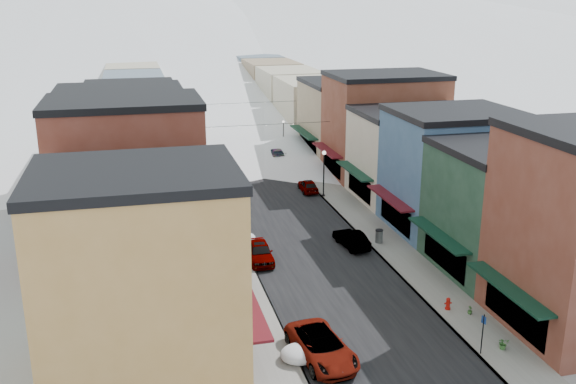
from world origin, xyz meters
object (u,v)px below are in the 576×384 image
fire_hydrant (448,304)px  car_silver_sedan (260,252)px  car_dark_hatch (236,208)px  car_white_suv (322,347)px  car_green_sedan (351,239)px  streetlamp_near (324,168)px  trash_can (379,236)px

fire_hydrant → car_silver_sedan: bearing=133.0°
car_dark_hatch → fire_hydrant: car_dark_hatch is taller
car_white_suv → car_dark_hatch: 25.78m
car_dark_hatch → car_green_sedan: bearing=-55.5°
fire_hydrant → streetlamp_near: streetlamp_near is taller
car_silver_sedan → fire_hydrant: size_ratio=5.57×
car_white_suv → fire_hydrant: car_white_suv is taller
trash_can → streetlamp_near: 13.60m
car_white_suv → fire_hydrant: (9.58, 3.55, -0.27)m
trash_can → streetlamp_near: size_ratio=0.23×
car_white_suv → car_green_sedan: size_ratio=1.34×
car_silver_sedan → trash_can: 10.29m
car_white_suv → car_silver_sedan: (-0.63, 14.49, -0.02)m
trash_can → car_white_suv: bearing=-121.5°
car_silver_sedan → fire_hydrant: car_silver_sedan is taller
fire_hydrant → trash_can: bearing=89.9°
car_green_sedan → car_dark_hatch: bearing=-59.9°
car_white_suv → car_dark_hatch: bearing=83.7°
car_silver_sedan → car_green_sedan: car_silver_sedan is taller
car_silver_sedan → streetlamp_near: (9.50, 14.53, 2.32)m
car_dark_hatch → fire_hydrant: size_ratio=5.01×
car_dark_hatch → streetlamp_near: size_ratio=0.87×
car_silver_sedan → trash_can: size_ratio=4.15×
car_white_suv → car_silver_sedan: bearing=84.8°
car_green_sedan → fire_hydrant: 12.29m
fire_hydrant → trash_can: trash_can is taller
car_green_sedan → trash_can: size_ratio=3.89×
car_silver_sedan → streetlamp_near: 17.51m
car_white_suv → fire_hydrant: 10.22m
car_silver_sedan → streetlamp_near: bearing=59.1°
car_dark_hatch → trash_can: (10.23, -10.12, 0.03)m
car_white_suv → streetlamp_near: bearing=65.3°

